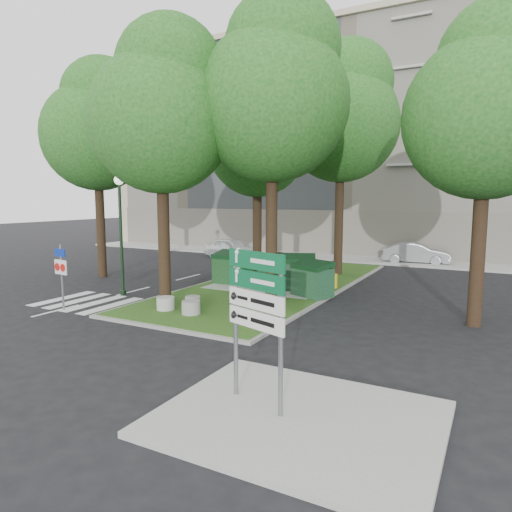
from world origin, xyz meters
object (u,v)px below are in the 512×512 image
Objects in this scene: bollard_right at (191,307)px; directional_sign at (257,304)px; tree_median_far at (343,113)px; traffic_sign_pole at (61,268)px; dumpster_d at (312,279)px; tree_street_right at (491,101)px; dumpster_c at (296,272)px; bollard_left at (166,303)px; tree_median_mid at (259,137)px; tree_median_near_left at (164,107)px; dumpster_a at (232,268)px; car_white at (232,248)px; tree_median_near_right at (275,89)px; dumpster_b at (275,268)px; bollard_mid at (193,301)px; street_lamp at (120,220)px; car_silver at (416,253)px; litter_bin at (333,281)px; tree_street_left at (99,126)px.

bollard_right is 0.21× the size of directional_sign.
traffic_sign_pole is at bearing -119.41° from tree_median_far.
dumpster_d is at bearing 60.55° from bollard_right.
dumpster_c is at bearing 163.15° from tree_street_right.
tree_median_far is 9.53m from dumpster_d.
traffic_sign_pole reaches higher than bollard_left.
tree_median_far is (3.20, 3.00, 1.34)m from tree_median_mid.
tree_median_near_left is 6.53m from tree_median_mid.
car_white is (-5.07, 8.34, -0.17)m from dumpster_a.
bollard_left is at bearing 176.25° from bollard_right.
tree_median_near_right reaches higher than dumpster_b.
tree_median_mid is 10.08m from bollard_right.
tree_median_near_left is 6.90m from traffic_sign_pole.
tree_street_right is at bearing -116.34° from car_white.
bollard_mid is at bearing 35.28° from traffic_sign_pole.
street_lamp is at bearing 168.67° from bollard_mid.
tree_street_right reaches higher than traffic_sign_pole.
car_white is at bearing 98.01° from car_silver.
tree_street_right is at bearing -28.80° from litter_bin.
dumpster_c is 0.49× the size of car_silver.
bollard_mid is 0.14× the size of car_white.
street_lamp is at bearing -163.20° from car_white.
bollard_right is at bearing 157.54° from car_silver.
dumpster_a is 0.69× the size of traffic_sign_pole.
litter_bin is 0.16× the size of car_silver.
tree_median_near_left is at bearing 174.45° from bollard_mid.
directional_sign is at bearing -78.42° from litter_bin.
tree_median_near_left is 7.11m from bollard_mid.
car_silver reaches higher than bollard_left.
directional_sign is (2.41, -11.74, 1.67)m from litter_bin.
tree_median_mid reaches higher than bollard_left.
dumpster_a is (7.07, 1.10, -6.80)m from tree_street_left.
tree_median_far reaches higher than bollard_left.
tree_street_right is 2.01× the size of street_lamp.
bollard_left is at bearing -121.03° from litter_bin.
dumpster_c is 1.75m from litter_bin.
tree_median_far is 2.98× the size of car_silver.
bollard_left is (-1.05, -6.76, -0.43)m from dumpster_b.
car_white is at bearing 111.13° from tree_median_near_left.
tree_median_near_right reaches higher than bollard_mid.
tree_median_near_right is at bearing -134.53° from car_white.
directional_sign is at bearing -112.27° from tree_street_right.
tree_street_left is 6.64× the size of dumpster_a.
tree_street_left is 5.64× the size of dumpster_c.
tree_median_far is 2.99× the size of car_white.
dumpster_d is (4.34, -0.93, -0.04)m from dumpster_a.
tree_street_left is (-7.50, -3.00, 0.67)m from tree_median_mid.
litter_bin is (11.61, 2.24, -7.22)m from tree_street_left.
tree_street_left reaches higher than directional_sign.
street_lamp is 3.46m from traffic_sign_pole.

